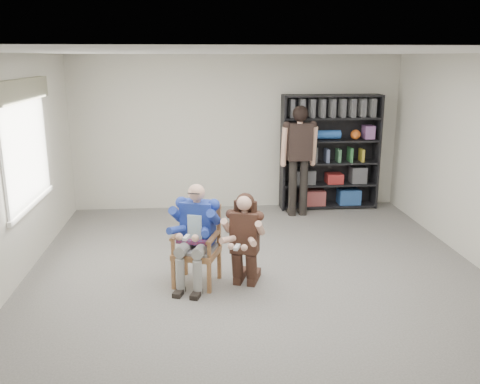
{
  "coord_description": "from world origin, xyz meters",
  "views": [
    {
      "loc": [
        -0.76,
        -5.75,
        2.75
      ],
      "look_at": [
        -0.2,
        0.6,
        1.05
      ],
      "focal_mm": 38.0,
      "sensor_mm": 36.0,
      "label": 1
    }
  ],
  "objects_px": {
    "armchair": "(196,246)",
    "kneeling_woman": "(244,241)",
    "bookshelf": "(330,152)",
    "seated_man": "(196,235)",
    "standing_man": "(299,162)"
  },
  "relations": [
    {
      "from": "standing_man",
      "to": "seated_man",
      "type": "bearing_deg",
      "value": -127.01
    },
    {
      "from": "seated_man",
      "to": "armchair",
      "type": "bearing_deg",
      "value": 0.0
    },
    {
      "from": "kneeling_woman",
      "to": "armchair",
      "type": "bearing_deg",
      "value": -172.77
    },
    {
      "from": "armchair",
      "to": "bookshelf",
      "type": "bearing_deg",
      "value": 70.67
    },
    {
      "from": "seated_man",
      "to": "bookshelf",
      "type": "bearing_deg",
      "value": 70.67
    },
    {
      "from": "armchair",
      "to": "kneeling_woman",
      "type": "relative_size",
      "value": 0.84
    },
    {
      "from": "bookshelf",
      "to": "standing_man",
      "type": "distance_m",
      "value": 0.8
    },
    {
      "from": "seated_man",
      "to": "kneeling_woman",
      "type": "bearing_deg",
      "value": 7.23
    },
    {
      "from": "bookshelf",
      "to": "standing_man",
      "type": "relative_size",
      "value": 1.09
    },
    {
      "from": "bookshelf",
      "to": "armchair",
      "type": "bearing_deg",
      "value": -128.25
    },
    {
      "from": "armchair",
      "to": "kneeling_woman",
      "type": "distance_m",
      "value": 0.6
    },
    {
      "from": "seated_man",
      "to": "bookshelf",
      "type": "distance_m",
      "value": 4.03
    },
    {
      "from": "armchair",
      "to": "bookshelf",
      "type": "relative_size",
      "value": 0.47
    },
    {
      "from": "standing_man",
      "to": "armchair",
      "type": "bearing_deg",
      "value": -127.01
    },
    {
      "from": "armchair",
      "to": "standing_man",
      "type": "relative_size",
      "value": 0.51
    }
  ]
}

